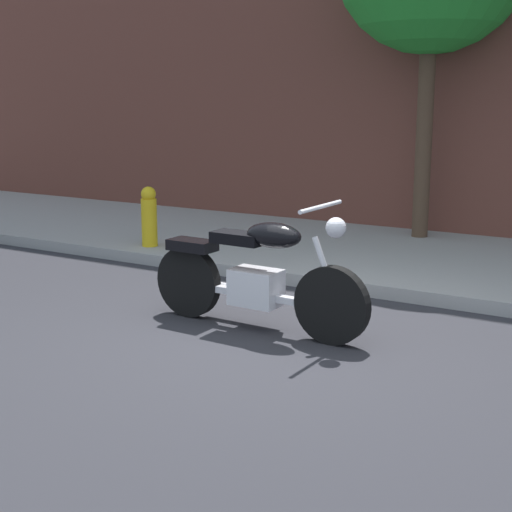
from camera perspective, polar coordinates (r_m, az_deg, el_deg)
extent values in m
plane|color=#28282D|center=(6.29, 2.06, -6.70)|extent=(60.00, 60.00, 0.00)
cube|color=#989898|center=(9.28, 12.18, -0.31)|extent=(21.72, 3.33, 0.14)
cylinder|color=black|center=(6.22, 5.81, -3.76)|extent=(0.67, 0.13, 0.67)
cylinder|color=black|center=(6.99, -5.16, -1.96)|extent=(0.67, 0.13, 0.67)
cube|color=silver|center=(6.56, 0.00, -2.40)|extent=(0.45, 0.29, 0.32)
cube|color=silver|center=(6.58, 0.00, -2.99)|extent=(1.34, 0.12, 0.06)
ellipsoid|color=black|center=(6.36, 1.37, 1.60)|extent=(0.53, 0.28, 0.22)
cube|color=black|center=(6.56, -1.33, 1.39)|extent=(0.49, 0.25, 0.10)
cube|color=black|center=(6.88, -4.89, 0.84)|extent=(0.45, 0.25, 0.10)
cylinder|color=silver|center=(6.17, 5.37, -1.18)|extent=(0.27, 0.06, 0.58)
cylinder|color=silver|center=(6.10, 4.97, 3.77)|extent=(0.06, 0.70, 0.04)
sphere|color=silver|center=(6.06, 6.11, 2.16)|extent=(0.17, 0.17, 0.17)
cylinder|color=silver|center=(6.85, -1.05, -2.64)|extent=(0.80, 0.11, 0.09)
cylinder|color=#4D3829|center=(10.30, 12.72, 9.24)|extent=(0.22, 0.22, 3.11)
cylinder|color=gold|center=(9.62, -8.13, 2.14)|extent=(0.20, 0.20, 0.75)
sphere|color=gold|center=(9.56, -8.21, 4.70)|extent=(0.19, 0.19, 0.19)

